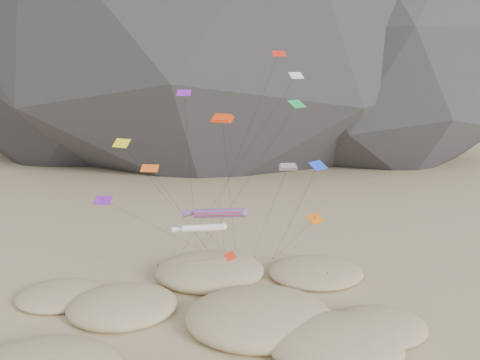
# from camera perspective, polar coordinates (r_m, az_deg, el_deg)

# --- Properties ---
(ground) EXTENTS (500.00, 500.00, 0.00)m
(ground) POSITION_cam_1_polar(r_m,az_deg,el_deg) (52.26, -0.96, -19.08)
(ground) COLOR #CCB789
(ground) RESTS_ON ground
(dunes) EXTENTS (47.65, 37.55, 3.89)m
(dunes) POSITION_cam_1_polar(r_m,az_deg,el_deg) (55.40, -3.41, -16.21)
(dunes) COLOR #CCB789
(dunes) RESTS_ON ground
(dune_grass) EXTENTS (40.96, 29.65, 1.50)m
(dune_grass) POSITION_cam_1_polar(r_m,az_deg,el_deg) (55.07, -2.49, -16.27)
(dune_grass) COLOR black
(dune_grass) RESTS_ON ground
(kite_stakes) EXTENTS (21.64, 5.31, 0.30)m
(kite_stakes) POSITION_cam_1_polar(r_m,az_deg,el_deg) (72.91, -0.93, -9.21)
(kite_stakes) COLOR #3F2D1E
(kite_stakes) RESTS_ON ground
(rainbow_tube_kite) EXTENTS (8.28, 11.01, 11.49)m
(rainbow_tube_kite) POSITION_cam_1_polar(r_m,az_deg,el_deg) (58.69, -2.86, -4.05)
(rainbow_tube_kite) COLOR red
(rainbow_tube_kite) RESTS_ON ground
(white_tube_kite) EXTENTS (6.96, 20.38, 11.41)m
(white_tube_kite) POSITION_cam_1_polar(r_m,az_deg,el_deg) (52.60, -4.80, -5.86)
(white_tube_kite) COLOR white
(white_tube_kite) RESTS_ON ground
(orange_parafoil) EXTENTS (4.11, 13.07, 22.88)m
(orange_parafoil) POSITION_cam_1_polar(r_m,az_deg,el_deg) (56.55, -2.16, 7.32)
(orange_parafoil) COLOR #FB3E0D
(orange_parafoil) RESTS_ON ground
(multi_parafoil) EXTENTS (3.12, 15.83, 17.15)m
(multi_parafoil) POSITION_cam_1_polar(r_m,az_deg,el_deg) (56.28, 5.80, 1.42)
(multi_parafoil) COLOR #FF1A34
(multi_parafoil) RESTS_ON ground
(delta_kites) EXTENTS (26.81, 19.51, 30.30)m
(delta_kites) POSITION_cam_1_polar(r_m,az_deg,el_deg) (56.07, -0.55, 3.02)
(delta_kites) COLOR yellow
(delta_kites) RESTS_ON ground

